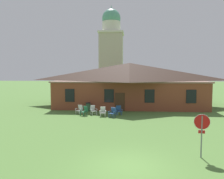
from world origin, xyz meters
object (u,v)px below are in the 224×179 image
Objects in this scene: lawn_chair_near_door at (84,111)px; lawn_chair_far_side at (119,110)px; lawn_chair_left_end at (93,110)px; lawn_chair_middle at (103,111)px; lawn_chair_by_porch at (79,109)px; lawn_chair_right_end at (113,112)px; trash_bin at (88,107)px; stop_sign at (202,127)px.

lawn_chair_far_side is at bearing 10.34° from lawn_chair_near_door.
lawn_chair_near_door is at bearing -143.88° from lawn_chair_left_end.
lawn_chair_left_end and lawn_chair_middle have the same top height.
lawn_chair_left_end is (1.51, -0.19, 0.00)m from lawn_chair_by_porch.
lawn_chair_near_door is at bearing -169.66° from lawn_chair_far_side.
lawn_chair_middle is at bearing 164.49° from lawn_chair_right_end.
trash_bin is (-3.04, 3.08, -0.00)m from lawn_chair_right_end.
lawn_chair_by_porch is at bearing 159.19° from lawn_chair_right_end.
lawn_chair_middle is (2.65, -1.11, 0.00)m from lawn_chair_by_porch.
trash_bin is at bearing 122.78° from stop_sign.
trash_bin is (-8.40, 13.05, -1.11)m from stop_sign.
stop_sign is 2.33× the size of trash_bin.
stop_sign is 2.39× the size of lawn_chair_near_door.
lawn_chair_near_door and lawn_chair_left_end have the same top height.
lawn_chair_by_porch is (-9.02, 11.36, -1.10)m from stop_sign.
lawn_chair_by_porch is 0.98× the size of trash_bin.
stop_sign reaches higher than lawn_chair_middle.
lawn_chair_right_end and lawn_chair_far_side have the same top height.
lawn_chair_by_porch is at bearing 132.10° from lawn_chair_near_door.
lawn_chair_near_door is 1.00× the size of lawn_chair_middle.
lawn_chair_middle is (1.94, -0.33, 0.00)m from lawn_chair_near_door.
lawn_chair_far_side is at bearing -1.88° from lawn_chair_by_porch.
lawn_chair_far_side is at bearing -27.09° from trash_bin.
lawn_chair_middle is (-6.38, 10.25, -1.10)m from stop_sign.
lawn_chair_right_end is at bearing -29.29° from lawn_chair_left_end.
stop_sign is at bearing -56.08° from lawn_chair_left_end.
lawn_chair_by_porch is 4.20m from lawn_chair_far_side.
lawn_chair_left_end is 2.08m from trash_bin.
lawn_chair_middle is at bearing -22.74° from lawn_chair_by_porch.
lawn_chair_right_end is (2.95, -0.61, 0.00)m from lawn_chair_near_door.
lawn_chair_near_door and lawn_chair_middle have the same top height.
lawn_chair_near_door is 1.00× the size of lawn_chair_far_side.
stop_sign reaches higher than lawn_chair_by_porch.
lawn_chair_by_porch is 1.00× the size of lawn_chair_far_side.
lawn_chair_near_door is at bearing 128.18° from stop_sign.
trash_bin is at bearing 69.97° from lawn_chair_by_porch.
lawn_chair_middle is 0.98× the size of trash_bin.
lawn_chair_left_end is 1.00× the size of lawn_chair_far_side.
lawn_chair_middle is at bearing -9.71° from lawn_chair_near_door.
lawn_chair_near_door is 3.55m from lawn_chair_far_side.
lawn_chair_near_door is 1.97m from lawn_chair_middle.
trash_bin reaches higher than lawn_chair_far_side.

